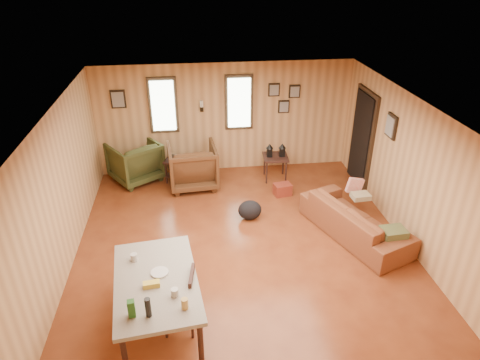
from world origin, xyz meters
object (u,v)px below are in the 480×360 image
at_px(side_table, 276,155).
at_px(dining_table, 156,285).
at_px(recliner_green, 135,160).
at_px(recliner_brown, 193,164).
at_px(sofa, 356,215).
at_px(end_table, 178,166).

relative_size(side_table, dining_table, 0.47).
distance_m(recliner_green, dining_table, 4.41).
bearing_deg(recliner_brown, recliner_green, -23.47).
bearing_deg(recliner_green, dining_table, 65.03).
bearing_deg(sofa, recliner_green, 35.15).
bearing_deg(side_table, sofa, -67.31).
distance_m(side_table, dining_table, 4.64).
bearing_deg(dining_table, end_table, 80.47).
bearing_deg(recliner_green, recliner_brown, 127.19).
bearing_deg(recliner_brown, dining_table, 77.74).
xyz_separation_m(sofa, recliner_brown, (-2.72, 2.17, 0.09)).
height_order(side_table, dining_table, dining_table).
xyz_separation_m(sofa, recliner_green, (-3.93, 2.59, 0.07)).
xyz_separation_m(sofa, dining_table, (-3.25, -1.76, 0.36)).
height_order(sofa, end_table, sofa).
bearing_deg(recliner_green, side_table, 139.95).
relative_size(end_table, side_table, 0.75).
bearing_deg(sofa, recliner_brown, 29.88).
bearing_deg(dining_table, recliner_brown, 75.70).
xyz_separation_m(recliner_green, dining_table, (0.68, -4.34, 0.29)).
distance_m(end_table, side_table, 2.10).
bearing_deg(side_table, recliner_green, 173.82).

